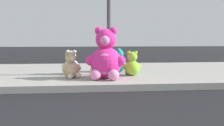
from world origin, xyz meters
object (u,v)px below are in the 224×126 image
(plush_lime, at_px, (132,66))
(plush_yellow, at_px, (98,63))
(sign_pole, at_px, (109,10))
(plush_tan, at_px, (71,67))
(plush_white, at_px, (71,65))
(plush_teal, at_px, (118,63))
(plush_pink_large, at_px, (106,58))

(plush_lime, bearing_deg, plush_yellow, 138.03)
(plush_yellow, distance_m, plush_lime, 1.17)
(sign_pole, xyz_separation_m, plush_tan, (-0.97, -0.41, -1.44))
(plush_lime, bearing_deg, plush_tan, -170.60)
(plush_tan, bearing_deg, sign_pole, 23.14)
(sign_pole, distance_m, plush_white, 1.76)
(sign_pole, relative_size, plush_teal, 4.65)
(plush_teal, distance_m, plush_white, 1.36)
(sign_pole, height_order, plush_pink_large, sign_pole)
(plush_white, xyz_separation_m, plush_lime, (1.61, -0.34, -0.00))
(sign_pole, height_order, plush_lime, sign_pole)
(plush_yellow, height_order, plush_white, plush_white)
(plush_tan, bearing_deg, plush_white, 94.18)
(sign_pole, bearing_deg, plush_pink_large, -101.87)
(plush_teal, relative_size, plush_lime, 1.06)
(plush_teal, distance_m, plush_lime, 0.73)
(sign_pole, height_order, plush_teal, sign_pole)
(plush_yellow, relative_size, plush_lime, 0.93)
(plush_pink_large, bearing_deg, plush_tan, 168.39)
(plush_pink_large, distance_m, plush_white, 1.20)
(sign_pole, bearing_deg, plush_lime, -14.39)
(sign_pole, relative_size, plush_lime, 4.92)
(plush_white, bearing_deg, plush_teal, 13.78)
(plush_lime, bearing_deg, sign_pole, 165.61)
(sign_pole, distance_m, plush_yellow, 1.61)
(sign_pole, relative_size, plush_white, 4.83)
(sign_pole, xyz_separation_m, plush_pink_large, (-0.12, -0.59, -1.20))
(plush_teal, bearing_deg, plush_lime, -66.32)
(plush_pink_large, relative_size, plush_tan, 1.91)
(plush_lime, height_order, plush_tan, plush_tan)
(plush_teal, xyz_separation_m, plush_lime, (0.29, -0.66, -0.01))
(plush_yellow, distance_m, plush_teal, 0.59)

